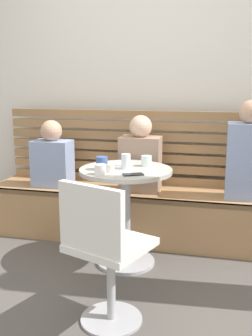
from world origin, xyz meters
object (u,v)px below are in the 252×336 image
person_adult (249,155)px  plate_small (122,163)px  cup_ceramic_white (100,169)px  cup_water_clear (126,161)px  cup_mug_blue (102,163)px  cup_espresso_small (111,168)px  cup_glass_short (146,161)px  booth_bench (141,214)px  person_child_middle (52,157)px  white_chair (104,250)px  phone_on_table (133,174)px  cafe_table (126,198)px  person_child_left (140,158)px

person_adult → plate_small: bearing=-161.2°
cup_ceramic_white → cup_water_clear: (0.12, 0.22, 0.02)m
cup_mug_blue → cup_espresso_small: bearing=-35.9°
cup_glass_short → cup_espresso_small: cup_glass_short is taller
booth_bench → cup_mug_blue: bearing=-106.4°
person_child_middle → cup_mug_blue: 0.85m
white_chair → person_child_middle: (-0.87, 1.29, 0.23)m
cup_mug_blue → phone_on_table: 0.28m
person_child_middle → cafe_table: bearing=-31.3°
white_chair → phone_on_table: 0.69m
white_chair → person_adult: (0.81, 1.29, 0.33)m
cup_mug_blue → cup_ceramic_white: size_ratio=1.19×
booth_bench → phone_on_table: (0.08, -0.70, 0.52)m
booth_bench → white_chair: 1.35m
white_chair → cup_mug_blue: 0.84m
white_chair → cup_glass_short: size_ratio=10.63×
cafe_table → phone_on_table: bearing=-62.4°
person_child_middle → cup_espresso_small: 0.94m
cafe_table → cup_water_clear: cup_water_clear is taller
cup_ceramic_white → person_adult: bearing=34.8°
cup_ceramic_white → cup_espresso_small: bearing=62.7°
person_child_middle → cup_espresso_small: person_child_middle is taller
person_child_middle → cup_water_clear: (0.79, -0.48, 0.10)m
cafe_table → cup_water_clear: size_ratio=6.73×
cafe_table → cup_ceramic_white: size_ratio=9.25×
person_child_middle → cup_espresso_small: size_ratio=10.57×
cup_espresso_small → plate_small: cup_espresso_small is taller
person_child_left → phone_on_table: 0.70m
cafe_table → person_child_left: person_child_left is taller
person_adult → cup_mug_blue: person_adult is taller
white_chair → cup_mug_blue: (-0.23, 0.74, 0.32)m
cup_ceramic_white → phone_on_table: (0.22, 0.04, -0.03)m
cup_glass_short → cup_water_clear: 0.18m
cup_ceramic_white → cup_espresso_small: cup_ceramic_white is taller
cup_water_clear → phone_on_table: bearing=-62.5°
cafe_table → plate_small: bearing=113.5°
cup_mug_blue → person_child_left: bearing=74.1°
person_adult → cup_espresso_small: bearing=-147.6°
person_child_left → cup_water_clear: person_child_left is taller
person_child_left → cup_water_clear: (-0.00, -0.51, 0.07)m
cup_espresso_small → cup_water_clear: (0.08, 0.13, 0.03)m
cup_ceramic_white → cafe_table: bearing=60.5°
cup_espresso_small → plate_small: (0.01, 0.29, -0.02)m
cup_mug_blue → cup_glass_short: 0.35m
person_child_left → plate_small: 0.36m
cup_ceramic_white → booth_bench: bearing=79.4°
booth_bench → cup_glass_short: bearing=-73.6°
cup_glass_short → cup_water_clear: cup_water_clear is taller
booth_bench → cup_water_clear: (-0.01, -0.52, 0.57)m
white_chair → cup_water_clear: 0.88m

